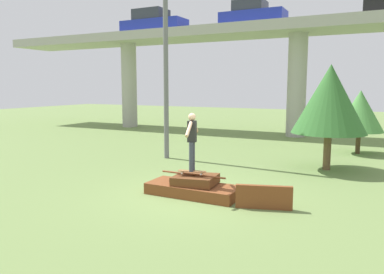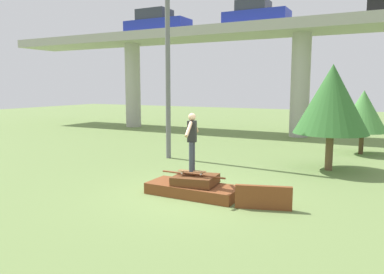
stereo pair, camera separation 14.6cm
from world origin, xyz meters
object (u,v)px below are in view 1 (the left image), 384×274
at_px(utility_pole, 166,50).
at_px(car_on_overpass_right, 153,23).
at_px(car_on_overpass_far_right, 252,15).
at_px(skater, 192,138).
at_px(skateboard, 192,171).
at_px(tree_behind_left, 330,99).
at_px(tree_behind_right, 360,111).

bearing_deg(utility_pole, car_on_overpass_right, 125.10).
relative_size(car_on_overpass_right, car_on_overpass_far_right, 1.17).
bearing_deg(car_on_overpass_far_right, skater, -78.47).
distance_m(skateboard, tree_behind_left, 6.15).
height_order(utility_pole, tree_behind_left, utility_pole).
distance_m(car_on_overpass_far_right, tree_behind_right, 9.47).
distance_m(skater, utility_pole, 6.24).
bearing_deg(car_on_overpass_far_right, utility_pole, -94.06).
distance_m(car_on_overpass_right, utility_pole, 11.37).
xyz_separation_m(skater, tree_behind_left, (2.88, 5.11, 0.93)).
height_order(skater, car_on_overpass_right, car_on_overpass_right).
distance_m(skater, car_on_overpass_far_right, 14.92).
xyz_separation_m(skateboard, skater, (-0.00, 0.00, 0.93)).
height_order(tree_behind_left, tree_behind_right, tree_behind_left).
bearing_deg(skateboard, tree_behind_left, 60.58).
bearing_deg(skater, utility_pole, 127.80).
distance_m(utility_pole, tree_behind_left, 6.61).
relative_size(car_on_overpass_far_right, utility_pole, 0.45).
bearing_deg(tree_behind_left, utility_pole, -173.56).
bearing_deg(tree_behind_left, tree_behind_right, 78.48).
xyz_separation_m(car_on_overpass_right, car_on_overpass_far_right, (6.98, 0.13, -0.04)).
bearing_deg(car_on_overpass_far_right, car_on_overpass_right, -178.93).
distance_m(car_on_overpass_right, tree_behind_left, 15.83).
height_order(car_on_overpass_far_right, tree_behind_left, car_on_overpass_far_right).
xyz_separation_m(car_on_overpass_right, utility_pole, (6.33, -9.01, -2.84)).
height_order(skateboard, car_on_overpass_far_right, car_on_overpass_far_right).
distance_m(skater, car_on_overpass_right, 17.51).
xyz_separation_m(skateboard, tree_behind_left, (2.88, 5.11, 1.85)).
xyz_separation_m(car_on_overpass_right, tree_behind_left, (12.62, -8.30, -4.73)).
height_order(skater, tree_behind_left, tree_behind_left).
height_order(skateboard, tree_behind_left, tree_behind_left).
xyz_separation_m(utility_pole, tree_behind_left, (6.29, 0.71, -1.89)).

